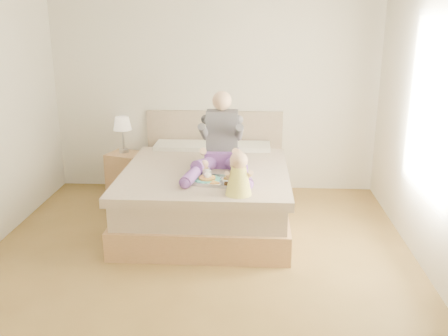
# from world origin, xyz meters

# --- Properties ---
(room) EXTENTS (4.02, 4.22, 2.71)m
(room) POSITION_xyz_m (0.08, 0.01, 1.51)
(room) COLOR brown
(room) RESTS_ON ground
(bed) EXTENTS (1.70, 2.18, 1.00)m
(bed) POSITION_xyz_m (0.00, 1.08, 0.32)
(bed) COLOR #A2774B
(bed) RESTS_ON ground
(nightstand) EXTENTS (0.50, 0.47, 0.49)m
(nightstand) POSITION_xyz_m (-1.11, 1.88, 0.25)
(nightstand) COLOR #A2774B
(nightstand) RESTS_ON ground
(lamp) EXTENTS (0.22, 0.22, 0.45)m
(lamp) POSITION_xyz_m (-1.13, 1.93, 0.83)
(lamp) COLOR #ACADB3
(lamp) RESTS_ON nightstand
(adult) EXTENTS (0.69, 0.97, 0.82)m
(adult) POSITION_xyz_m (0.16, 0.92, 0.85)
(adult) COLOR #60378A
(adult) RESTS_ON bed
(tray) EXTENTS (0.48, 0.41, 0.12)m
(tray) POSITION_xyz_m (0.13, 0.49, 0.64)
(tray) COLOR #ACADB3
(tray) RESTS_ON bed
(baby) EXTENTS (0.26, 0.36, 0.40)m
(baby) POSITION_xyz_m (0.36, 0.17, 0.77)
(baby) COLOR #FFF650
(baby) RESTS_ON bed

